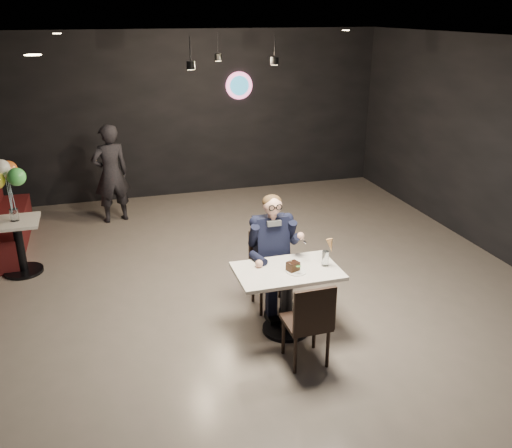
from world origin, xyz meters
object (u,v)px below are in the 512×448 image
object	(u,v)px
sundae_glass	(325,258)
chair_far	(271,272)
chair_near	(306,320)
balloon_vase	(14,215)
booth_bench	(4,214)
main_table	(287,300)
passerby	(111,174)
side_table	(20,248)
seated_man	(271,251)

from	to	relation	value
sundae_glass	chair_far	bearing A→B (deg)	126.01
chair_near	balloon_vase	world-z (taller)	chair_near
chair_far	booth_bench	bearing A→B (deg)	139.04
main_table	chair_near	size ratio (longest dim) A/B	1.20
booth_bench	passerby	world-z (taller)	passerby
chair_far	balloon_vase	size ratio (longest dim) A/B	5.72
main_table	booth_bench	xyz separation A→B (m)	(-3.22, 3.35, 0.14)
chair_near	side_table	world-z (taller)	chair_near
sundae_glass	passerby	world-z (taller)	passerby
main_table	seated_man	bearing A→B (deg)	90.00
chair_near	main_table	bearing A→B (deg)	89.48
chair_far	chair_near	world-z (taller)	same
main_table	side_table	xyz separation A→B (m)	(-2.92, 2.35, -0.01)
balloon_vase	passerby	distance (m)	2.09
seated_man	chair_far	bearing A→B (deg)	153.43
seated_man	sundae_glass	bearing A→B (deg)	-53.99
main_table	booth_bench	distance (m)	4.65
side_table	balloon_vase	size ratio (longest dim) A/B	4.49
chair_far	seated_man	size ratio (longest dim) A/B	0.64
chair_far	side_table	bearing A→B (deg)	148.42
main_table	chair_far	xyz separation A→B (m)	(-0.00, 0.55, 0.09)
booth_bench	passerby	size ratio (longest dim) A/B	1.28
chair_far	booth_bench	xyz separation A→B (m)	(-3.22, 2.80, 0.06)
seated_man	sundae_glass	distance (m)	0.72
main_table	sundae_glass	world-z (taller)	sundae_glass
chair_near	passerby	xyz separation A→B (m)	(-1.63, 4.56, 0.35)
chair_near	sundae_glass	xyz separation A→B (m)	(0.42, 0.54, 0.37)
chair_near	seated_man	distance (m)	1.15
chair_far	balloon_vase	world-z (taller)	chair_far
balloon_vase	sundae_glass	bearing A→B (deg)	-35.39
seated_man	sundae_glass	size ratio (longest dim) A/B	8.59
main_table	passerby	xyz separation A→B (m)	(-1.63, 3.99, 0.44)
main_table	balloon_vase	world-z (taller)	balloon_vase
chair_near	passerby	distance (m)	4.86
main_table	chair_far	bearing A→B (deg)	90.00
side_table	passerby	xyz separation A→B (m)	(1.29, 1.65, 0.45)
passerby	chair_near	bearing A→B (deg)	94.47
main_table	chair_far	distance (m)	0.56
side_table	balloon_vase	distance (m)	0.47
seated_man	sundae_glass	xyz separation A→B (m)	(0.42, -0.58, 0.11)
main_table	sundae_glass	bearing A→B (deg)	-3.60
balloon_vase	booth_bench	bearing A→B (deg)	106.70
chair_far	seated_man	world-z (taller)	seated_man
sundae_glass	booth_bench	distance (m)	4.97
booth_bench	seated_man	bearing A→B (deg)	-40.96
main_table	balloon_vase	size ratio (longest dim) A/B	6.84
passerby	main_table	bearing A→B (deg)	97.00
seated_man	side_table	bearing A→B (deg)	148.42
main_table	passerby	world-z (taller)	passerby
sundae_glass	passerby	size ratio (longest dim) A/B	0.10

